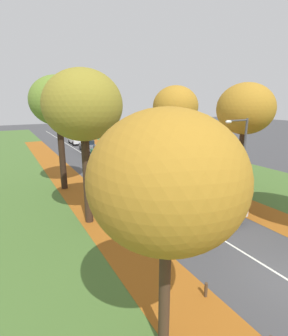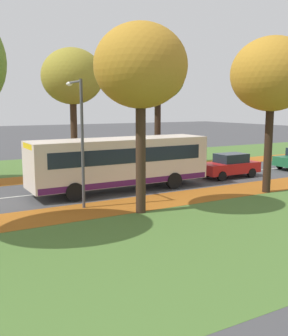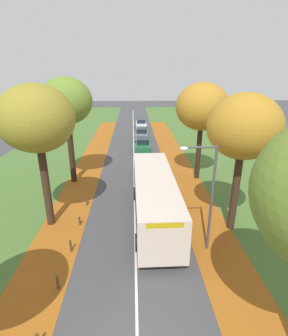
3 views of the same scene
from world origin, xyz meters
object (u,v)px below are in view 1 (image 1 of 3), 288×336
object	(u,v)px
tree_left_nearest	(167,181)
tree_left_near	(83,106)
bollard_second	(206,290)
car_white_fourth_in_line	(76,139)
bollard_sixth	(106,198)
tree_right_near	(245,110)
car_red_lead	(128,165)
bollard_fifth	(120,212)
bollard_third	(167,253)
car_grey_third_in_line	(88,146)
bollard_fourth	(140,228)
bus	(178,177)
tree_right_mid	(175,107)
streetlamp_right	(240,155)
car_green_following	(102,153)
tree_left_mid	(58,102)

from	to	relation	value
tree_left_nearest	tree_left_near	xyz separation A→B (m)	(0.57, 9.04, 1.63)
bollard_second	car_white_fourth_in_line	bearing A→B (deg)	82.44
bollard_sixth	bollard_second	bearing A→B (deg)	-90.31
tree_right_near	bollard_sixth	distance (m)	11.82
car_red_lead	tree_right_near	bearing A→B (deg)	-63.24
bollard_fifth	car_red_lead	world-z (taller)	car_red_lead
tree_left_near	bollard_fifth	bearing A→B (deg)	-8.18
bollard_third	bollard_fifth	bearing A→B (deg)	90.02
bollard_fifth	car_grey_third_in_line	xyz separation A→B (m)	(4.75, 21.95, 0.52)
bollard_fourth	bus	bearing A→B (deg)	33.60
tree_right_near	car_white_fourth_in_line	size ratio (longest dim) A/B	1.98
tree_left_nearest	bollard_fifth	bearing A→B (deg)	74.31
bollard_sixth	bollard_fourth	bearing A→B (deg)	-90.27
bollard_third	bollard_second	bearing A→B (deg)	-90.52
tree_left_near	bus	bearing A→B (deg)	2.68
car_grey_third_in_line	tree_right_mid	bearing A→B (deg)	-72.37
bollard_fourth	bollard_fifth	bearing A→B (deg)	90.21
bollard_second	bollard_sixth	xyz separation A→B (m)	(0.06, 10.53, 0.04)
tree_left_nearest	tree_left_near	bearing A→B (deg)	86.42
bollard_second	streetlamp_right	world-z (taller)	streetlamp_right
tree_right_near	streetlamp_right	distance (m)	4.08
bollard_sixth	car_green_following	xyz separation A→B (m)	(4.65, 13.47, 0.48)
tree_left_nearest	bollard_fifth	world-z (taller)	tree_left_nearest
tree_left_nearest	bollard_second	bearing A→B (deg)	19.66
tree_left_nearest	bollard_second	xyz separation A→B (m)	(2.44, 0.87, -4.83)
tree_left_nearest	tree_left_mid	size ratio (longest dim) A/B	0.78
tree_right_mid	bollard_third	xyz separation A→B (m)	(-9.34, -12.74, -6.08)
bollard_fourth	bollard_fifth	xyz separation A→B (m)	(-0.01, 2.63, -0.07)
tree_left_near	car_green_following	size ratio (longest dim) A/B	2.06
bollard_third	bollard_fourth	world-z (taller)	bollard_fourth
tree_right_mid	bollard_second	bearing A→B (deg)	-121.35
tree_left_near	tree_left_nearest	bearing A→B (deg)	-93.58
bollard_sixth	car_red_lead	distance (m)	7.83
tree_right_mid	tree_left_mid	bearing A→B (deg)	-178.42
bollard_fifth	streetlamp_right	distance (m)	8.44
bollard_fifth	bus	xyz separation A→B (m)	(4.86, 0.59, 1.41)
bus	car_grey_third_in_line	xyz separation A→B (m)	(-0.11, 21.36, -0.89)
bus	car_white_fourth_in_line	distance (m)	28.51
streetlamp_right	car_grey_third_in_line	distance (m)	24.92
bollard_fifth	tree_right_near	bearing A→B (deg)	-4.32
bollard_fourth	tree_right_mid	bearing A→B (deg)	47.28
car_red_lead	car_green_following	size ratio (longest dim) A/B	0.99
tree_left_near	streetlamp_right	size ratio (longest dim) A/B	1.46
tree_left_nearest	car_red_lead	size ratio (longest dim) A/B	1.66
tree_left_near	bollard_second	distance (m)	10.59
tree_left_nearest	car_grey_third_in_line	xyz separation A→B (m)	(7.21, 30.71, -4.31)
bollard_third	bollard_sixth	xyz separation A→B (m)	(0.03, 7.90, -0.03)
car_grey_third_in_line	car_green_following	bearing A→B (deg)	-90.65
bollard_fifth	tree_left_near	bearing A→B (deg)	171.82
tree_left_near	tree_right_mid	bearing A→B (deg)	32.66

